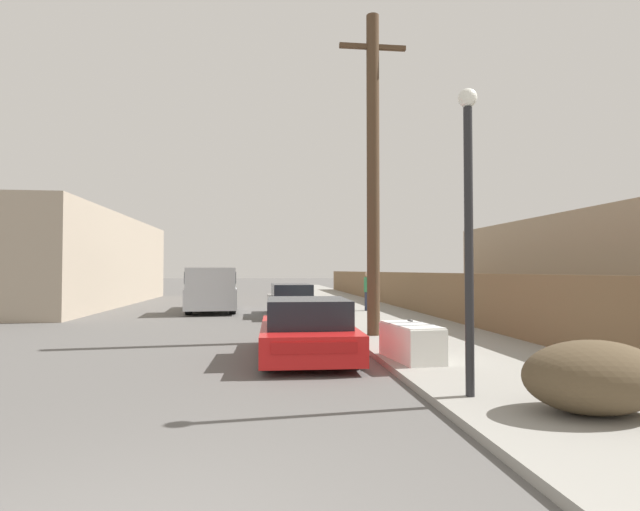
{
  "coord_description": "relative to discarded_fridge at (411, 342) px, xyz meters",
  "views": [
    {
      "loc": [
        0.92,
        -3.01,
        1.83
      ],
      "look_at": [
        2.16,
        7.75,
        2.15
      ],
      "focal_mm": 28.0,
      "sensor_mm": 36.0,
      "label": 1
    }
  ],
  "objects": [
    {
      "name": "wooden_fence",
      "position": [
        3.5,
        15.13,
        0.47
      ],
      "size": [
        0.08,
        39.12,
        1.61
      ],
      "primitive_type": "cube",
      "color": "brown",
      "rests_on": "sidewalk_curb"
    },
    {
      "name": "discarded_fridge",
      "position": [
        0.0,
        0.0,
        0.0
      ],
      "size": [
        0.9,
        1.66,
        0.7
      ],
      "rotation": [
        0.0,
        0.0,
        0.12
      ],
      "color": "white",
      "rests_on": "sidewalk_curb"
    },
    {
      "name": "sidewalk_curb",
      "position": [
        1.55,
        17.21,
        -0.4
      ],
      "size": [
        4.2,
        63.0,
        0.12
      ],
      "primitive_type": "cube",
      "color": "gray",
      "rests_on": "ground"
    },
    {
      "name": "utility_pole",
      "position": [
        0.08,
        3.6,
        4.02
      ],
      "size": [
        1.8,
        0.34,
        8.53
      ],
      "color": "#4C3826",
      "rests_on": "sidewalk_curb"
    },
    {
      "name": "brush_pile",
      "position": [
        1.1,
        -3.74,
        0.1
      ],
      "size": [
        1.72,
        1.2,
        0.87
      ],
      "color": "brown",
      "rests_on": "sidewalk_curb"
    },
    {
      "name": "parked_sports_car_red",
      "position": [
        -1.91,
        1.14,
        0.11
      ],
      "size": [
        1.97,
        4.35,
        1.24
      ],
      "rotation": [
        0.0,
        0.0,
        -0.02
      ],
      "color": "red",
      "rests_on": "ground"
    },
    {
      "name": "pickup_truck",
      "position": [
        -5.02,
        12.79,
        0.5
      ],
      "size": [
        2.47,
        5.68,
        1.93
      ],
      "rotation": [
        0.0,
        0.0,
        3.21
      ],
      "color": "silver",
      "rests_on": "ground"
    },
    {
      "name": "street_lamp",
      "position": [
        -0.03,
        -2.78,
        2.13
      ],
      "size": [
        0.26,
        0.26,
        4.21
      ],
      "color": "#232326",
      "rests_on": "sidewalk_curb"
    },
    {
      "name": "building_left_block",
      "position": [
        -13.27,
        17.89,
        1.85
      ],
      "size": [
        7.0,
        17.84,
        4.61
      ],
      "primitive_type": "cube",
      "color": "tan",
      "rests_on": "ground"
    },
    {
      "name": "pedestrian",
      "position": [
        1.6,
        11.41,
        0.5
      ],
      "size": [
        0.34,
        0.34,
        1.64
      ],
      "color": "#282D42",
      "rests_on": "sidewalk_curb"
    },
    {
      "name": "car_parked_mid",
      "position": [
        -1.7,
        10.71,
        0.15
      ],
      "size": [
        1.84,
        4.75,
        1.27
      ],
      "rotation": [
        0.0,
        0.0,
        0.03
      ],
      "color": "gray",
      "rests_on": "ground"
    }
  ]
}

